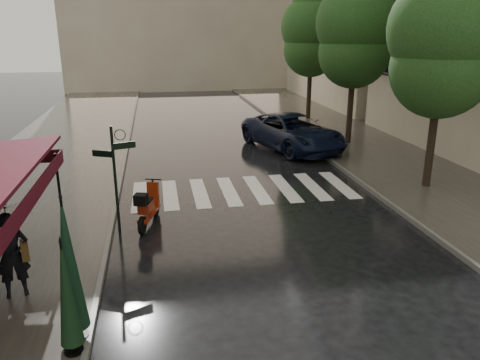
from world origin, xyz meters
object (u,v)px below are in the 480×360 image
object	(u,v)px
pedestrian_with_umbrella	(7,222)
parked_car	(293,132)
parasol_front	(69,264)
scooter	(148,207)
parasol_back	(67,294)

from	to	relation	value
pedestrian_with_umbrella	parked_car	bearing A→B (deg)	34.75
parked_car	parasol_front	distance (m)	15.89
pedestrian_with_umbrella	scooter	size ratio (longest dim) A/B	1.40
pedestrian_with_umbrella	parasol_back	world-z (taller)	pedestrian_with_umbrella
scooter	parasol_back	world-z (taller)	parasol_back
parked_car	parasol_back	xyz separation A→B (m)	(-8.13, -14.06, 0.45)
scooter	parked_car	bearing A→B (deg)	66.80
pedestrian_with_umbrella	parked_car	distance (m)	15.30
scooter	parasol_front	xyz separation A→B (m)	(-1.28, -5.34, 1.06)
pedestrian_with_umbrella	parked_car	size ratio (longest dim) A/B	0.42
pedestrian_with_umbrella	scooter	xyz separation A→B (m)	(2.74, 3.59, -1.24)
pedestrian_with_umbrella	parasol_back	bearing A→B (deg)	-72.41
parked_car	parasol_front	bearing A→B (deg)	-138.45
pedestrian_with_umbrella	scooter	world-z (taller)	pedestrian_with_umbrella
scooter	parasol_front	size ratio (longest dim) A/B	0.65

